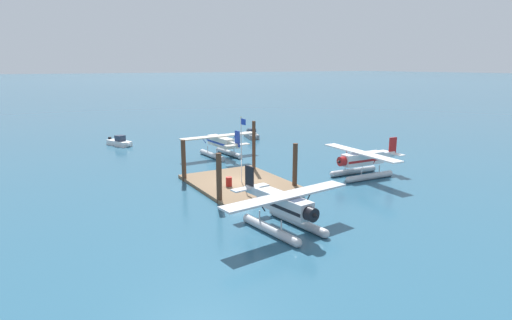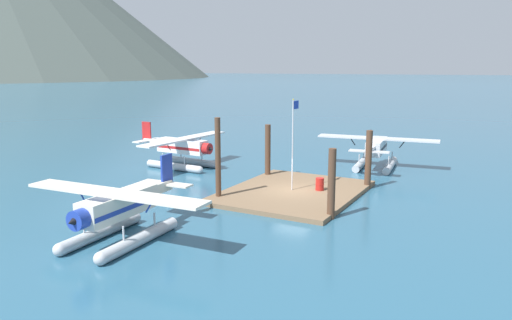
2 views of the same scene
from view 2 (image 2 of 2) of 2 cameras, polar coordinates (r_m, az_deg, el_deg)
The scene contains 11 objects.
ground_plane at distance 33.91m, azimuth 4.42°, elevation -4.07°, with size 1200.00×1200.00×0.00m, color #285670.
dock_platform at distance 33.87m, azimuth 4.43°, elevation -3.82°, with size 11.04×8.63×0.30m, color brown.
piling_near_left at distance 28.27m, azimuth 8.95°, elevation -2.84°, with size 0.45×0.45×4.19m, color #4C3323.
piling_near_right at distance 35.85m, azimuth 13.18°, elevation 0.02°, with size 0.46×0.46×4.30m, color #4C3323.
piling_far_left at distance 31.75m, azimuth -4.53°, elevation 0.05°, with size 0.37×0.37×5.56m, color #4C3323.
piling_far_right at distance 38.34m, azimuth 1.40°, elevation 1.01°, with size 0.45×0.45×4.32m, color #4C3323.
flagpole at distance 33.30m, azimuth 4.46°, elevation 3.10°, with size 0.95×0.10×6.37m.
fuel_drum at distance 33.91m, azimuth 7.56°, elevation -2.84°, with size 0.62×0.62×0.88m.
seaplane_silver_stbd_aft at distance 43.64m, azimuth 14.07°, elevation 1.13°, with size 7.95×10.49×3.84m.
seaplane_cream_port_fwd at distance 25.41m, azimuth -15.95°, elevation -5.92°, with size 7.98×10.46×3.84m.
seaplane_white_bow_right at distance 42.94m, azimuth -8.69°, elevation 1.17°, with size 10.44×7.98×3.84m.
Camera 2 is at (-29.94, -13.32, 8.75)m, focal length 33.75 mm.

